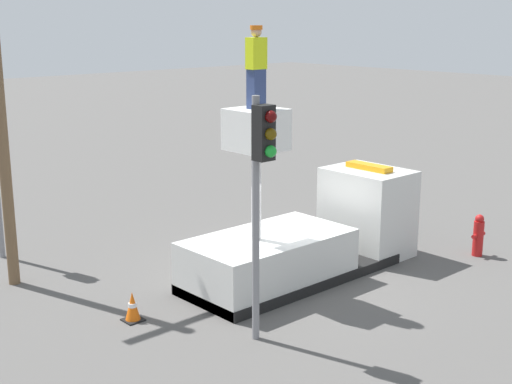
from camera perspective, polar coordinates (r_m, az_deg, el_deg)
The scene contains 6 objects.
ground_plane at distance 17.17m, azimuth 2.92°, elevation -6.87°, with size 120.00×120.00×0.00m, color #565451.
bucket_truck at distance 17.25m, azimuth 4.24°, elevation -3.65°, with size 6.33×2.17×4.15m.
worker at distance 15.30m, azimuth 0.02°, elevation 9.95°, with size 0.40×0.26×1.75m.
traffic_light_pole at distance 12.92m, azimuth 0.42°, elevation 1.66°, with size 0.34×0.57×4.70m.
fire_hydrant at distance 19.41m, azimuth 17.36°, elevation -3.34°, with size 0.51×0.27×1.11m.
traffic_cone_rear at distance 14.96m, azimuth -9.85°, elevation -9.07°, with size 0.39×0.39×0.62m.
Camera 1 is at (-11.44, -11.29, 6.05)m, focal length 50.00 mm.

